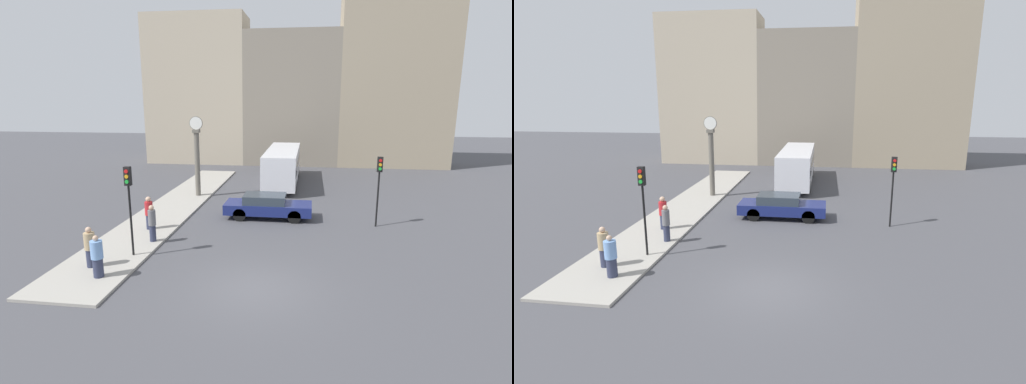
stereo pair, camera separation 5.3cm
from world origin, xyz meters
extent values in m
plane|color=#47474C|center=(0.00, 0.00, 0.00)|extent=(120.00, 120.00, 0.00)
cube|color=#A39E93|center=(-6.35, 9.93, 0.05)|extent=(3.10, 23.86, 0.11)
cube|color=#B7A88E|center=(-9.70, 28.15, 7.17)|extent=(9.88, 5.00, 14.34)
cube|color=gray|center=(-0.20, 28.15, 6.32)|extent=(9.10, 5.00, 12.65)
cube|color=gray|center=(9.49, 28.15, 9.30)|extent=(10.29, 5.00, 18.60)
cube|color=navy|center=(-0.45, 8.48, 0.58)|extent=(4.75, 1.78, 0.56)
cube|color=#2D3842|center=(-0.64, 8.48, 1.09)|extent=(2.28, 1.60, 0.47)
cylinder|color=black|center=(1.02, 9.26, 0.35)|extent=(0.71, 0.22, 0.71)
cylinder|color=black|center=(1.02, 7.70, 0.35)|extent=(0.71, 0.22, 0.71)
cylinder|color=black|center=(-1.92, 9.26, 0.35)|extent=(0.71, 0.22, 0.71)
cylinder|color=black|center=(-1.92, 7.70, 0.35)|extent=(0.71, 0.22, 0.71)
cube|color=silver|center=(-0.30, 17.61, 1.52)|extent=(2.32, 9.44, 2.33)
cube|color=#1E232D|center=(-0.30, 17.61, 1.67)|extent=(2.34, 9.25, 0.70)
cylinder|color=black|center=(0.72, 20.54, 0.45)|extent=(0.28, 0.90, 0.90)
cylinder|color=black|center=(-1.32, 20.54, 0.45)|extent=(0.28, 0.90, 0.90)
cylinder|color=black|center=(0.72, 14.69, 0.45)|extent=(0.28, 0.90, 0.90)
cylinder|color=black|center=(-1.32, 14.69, 0.45)|extent=(0.28, 0.90, 0.90)
cylinder|color=black|center=(-5.42, 2.13, 1.59)|extent=(0.09, 0.09, 2.96)
cube|color=black|center=(-5.42, 2.13, 3.45)|extent=(0.26, 0.20, 0.76)
cylinder|color=red|center=(-5.42, 2.01, 3.66)|extent=(0.15, 0.04, 0.15)
cylinder|color=orange|center=(-5.42, 2.01, 3.45)|extent=(0.15, 0.04, 0.15)
cylinder|color=green|center=(-5.42, 2.01, 3.24)|extent=(0.15, 0.04, 0.15)
cylinder|color=black|center=(5.23, 7.73, 1.43)|extent=(0.09, 0.09, 2.87)
cube|color=black|center=(5.23, 7.73, 3.25)|extent=(0.26, 0.20, 0.76)
cylinder|color=red|center=(5.23, 7.61, 3.46)|extent=(0.15, 0.04, 0.15)
cylinder|color=orange|center=(5.23, 7.61, 3.25)|extent=(0.15, 0.04, 0.15)
cylinder|color=green|center=(5.23, 7.61, 3.04)|extent=(0.15, 0.04, 0.15)
cylinder|color=#666056|center=(-5.62, 12.69, 2.20)|extent=(0.34, 0.34, 4.18)
cube|color=#666056|center=(-5.62, 12.69, 4.39)|extent=(0.44, 0.44, 0.20)
cylinder|color=#666056|center=(-5.62, 12.69, 4.90)|extent=(0.88, 0.04, 0.88)
cylinder|color=white|center=(-5.62, 12.69, 4.90)|extent=(0.81, 0.06, 0.81)
cylinder|color=#2D334C|center=(-5.78, -0.02, 0.47)|extent=(0.37, 0.37, 0.72)
cylinder|color=#729ED8|center=(-5.78, -0.02, 1.16)|extent=(0.44, 0.44, 0.67)
sphere|color=tan|center=(-5.78, -0.02, 1.59)|extent=(0.20, 0.20, 0.20)
cylinder|color=#2D334C|center=(-6.07, 5.48, 0.47)|extent=(0.33, 0.33, 0.72)
cylinder|color=red|center=(-6.07, 5.48, 1.17)|extent=(0.39, 0.39, 0.67)
sphere|color=tan|center=(-6.07, 5.48, 1.63)|extent=(0.26, 0.26, 0.26)
cylinder|color=#2D334C|center=(-5.24, 3.82, 0.49)|extent=(0.29, 0.29, 0.76)
cylinder|color=slate|center=(-5.24, 3.82, 1.22)|extent=(0.34, 0.34, 0.71)
sphere|color=tan|center=(-5.24, 3.82, 1.69)|extent=(0.23, 0.23, 0.23)
cylinder|color=#2D334C|center=(-6.52, 0.79, 0.46)|extent=(0.35, 0.35, 0.71)
cylinder|color=tan|center=(-6.52, 0.79, 1.15)|extent=(0.41, 0.41, 0.66)
sphere|color=tan|center=(-6.52, 0.79, 1.60)|extent=(0.23, 0.23, 0.23)
camera|label=1|loc=(1.74, -12.62, 6.47)|focal=28.00mm
camera|label=2|loc=(1.79, -12.61, 6.47)|focal=28.00mm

